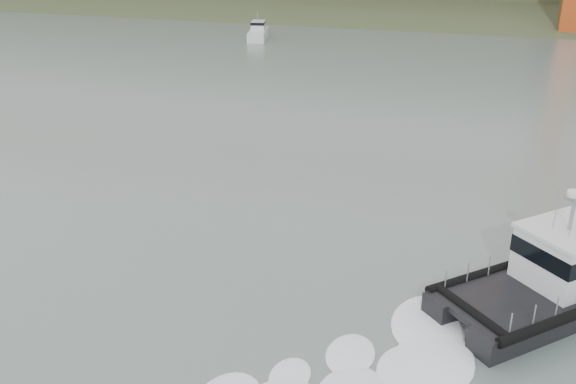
# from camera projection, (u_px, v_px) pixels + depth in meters

# --- Properties ---
(ground) EXTENTS (400.00, 400.00, 0.00)m
(ground) POSITION_uv_depth(u_px,v_px,m) (206.00, 354.00, 22.56)
(ground) COLOR slate
(ground) RESTS_ON ground
(patrol_boat) EXTENTS (9.85, 9.84, 4.96)m
(patrol_boat) POSITION_uv_depth(u_px,v_px,m) (560.00, 275.00, 25.10)
(patrol_boat) COLOR black
(patrol_boat) RESTS_ON ground
(motorboat) EXTENTS (3.44, 6.48, 3.40)m
(motorboat) POSITION_uv_depth(u_px,v_px,m) (258.00, 32.00, 80.05)
(motorboat) COLOR silver
(motorboat) RESTS_ON ground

